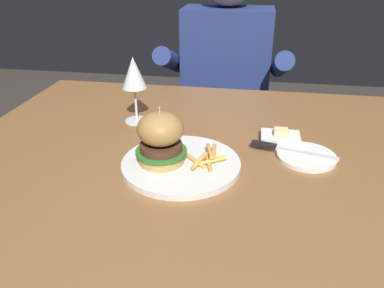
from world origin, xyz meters
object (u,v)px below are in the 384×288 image
(butter_dish, at_px, (280,138))
(diner_person, at_px, (224,107))
(main_plate, at_px, (181,164))
(bread_plate, at_px, (306,157))
(wine_glass, at_px, (134,75))
(table_knife, at_px, (285,149))
(burger_sandwich, at_px, (161,138))

(butter_dish, distance_m, diner_person, 0.73)
(main_plate, distance_m, bread_plate, 0.29)
(wine_glass, height_order, butter_dish, wine_glass)
(main_plate, bearing_deg, wine_glass, 126.75)
(bread_plate, relative_size, table_knife, 0.68)
(bread_plate, distance_m, diner_person, 0.82)
(butter_dish, bearing_deg, main_plate, -144.01)
(wine_glass, distance_m, butter_dish, 0.42)
(burger_sandwich, bearing_deg, table_knife, 20.62)
(burger_sandwich, distance_m, wine_glass, 0.28)
(burger_sandwich, xyz_separation_m, bread_plate, (0.32, 0.09, -0.07))
(diner_person, bearing_deg, bread_plate, -71.70)
(burger_sandwich, distance_m, butter_dish, 0.32)
(table_knife, bearing_deg, burger_sandwich, -159.38)
(butter_dish, bearing_deg, diner_person, 105.91)
(main_plate, distance_m, table_knife, 0.25)
(burger_sandwich, distance_m, diner_person, 0.89)
(main_plate, bearing_deg, diner_person, 87.84)
(main_plate, distance_m, burger_sandwich, 0.08)
(wine_glass, height_order, diner_person, diner_person)
(main_plate, bearing_deg, bread_plate, 16.84)
(diner_person, bearing_deg, table_knife, -74.80)
(main_plate, height_order, table_knife, table_knife)
(main_plate, relative_size, wine_glass, 1.44)
(butter_dish, xyz_separation_m, diner_person, (-0.19, 0.68, -0.19))
(diner_person, bearing_deg, burger_sandwich, -95.03)
(table_knife, bearing_deg, main_plate, -157.27)
(main_plate, relative_size, table_knife, 1.33)
(bread_plate, bearing_deg, butter_dish, 126.06)
(burger_sandwich, xyz_separation_m, wine_glass, (-0.13, 0.24, 0.06))
(main_plate, distance_m, wine_glass, 0.32)
(burger_sandwich, height_order, bread_plate, burger_sandwich)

